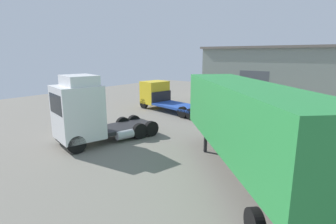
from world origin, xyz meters
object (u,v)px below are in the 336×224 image
at_px(flatbed_truck_yellow, 162,96).
at_px(oil_drum, 305,135).
at_px(container_trailer_green, 246,121).
at_px(tractor_unit_white, 85,112).

height_order(flatbed_truck_yellow, oil_drum, flatbed_truck_yellow).
height_order(container_trailer_green, oil_drum, container_trailer_green).
bearing_deg(oil_drum, container_trailer_green, -98.91).
bearing_deg(tractor_unit_white, flatbed_truck_yellow, -151.44).
bearing_deg(container_trailer_green, flatbed_truck_yellow, 8.21).
bearing_deg(container_trailer_green, oil_drum, -52.90).
bearing_deg(tractor_unit_white, oil_drum, 143.39).
bearing_deg(flatbed_truck_yellow, oil_drum, -178.83).
relative_size(container_trailer_green, oil_drum, 10.98).
bearing_deg(tractor_unit_white, container_trailer_green, 112.13).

